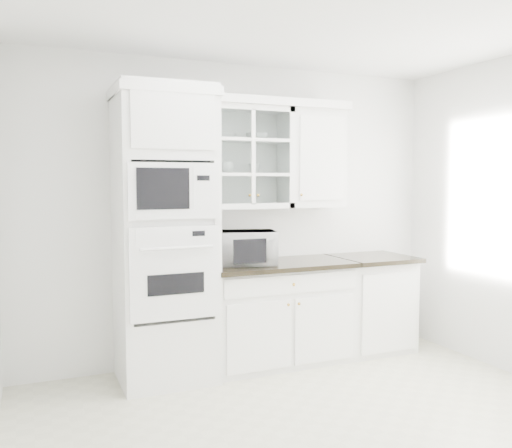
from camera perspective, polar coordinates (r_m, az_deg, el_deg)
name	(u,v)px	position (r m, az deg, el deg)	size (l,w,h in m)	color
ground	(334,435)	(3.78, 8.18, -21.15)	(4.00, 3.50, 0.01)	beige
room_shell	(304,161)	(3.79, 5.09, 6.62)	(4.00, 3.50, 2.70)	white
oven_column	(165,235)	(4.47, -9.56, -1.20)	(0.76, 0.68, 2.40)	white
base_cabinet_run	(278,312)	(4.96, 2.28, -9.23)	(1.32, 0.67, 0.92)	white
extra_base_cabinet	(370,302)	(5.45, 11.93, -8.06)	(0.72, 0.67, 0.92)	white
upper_cabinet_glass	(246,158)	(4.85, -1.06, 6.99)	(0.80, 0.33, 0.90)	white
upper_cabinet_solid	(313,159)	(5.14, 5.99, 6.83)	(0.55, 0.33, 0.90)	white
crown_molding	(236,101)	(4.83, -2.14, 12.78)	(2.14, 0.38, 0.07)	white
countertop_microwave	(246,247)	(4.71, -1.08, -2.48)	(0.50, 0.42, 0.29)	white
bowl_a	(223,136)	(4.79, -3.45, 9.23)	(0.20, 0.20, 0.05)	white
bowl_b	(257,137)	(4.92, 0.10, 9.18)	(0.20, 0.20, 0.06)	white
cup_a	(227,168)	(4.78, -3.12, 5.94)	(0.13, 0.13, 0.10)	white
cup_b	(254,168)	(4.87, -0.20, 5.87)	(0.10, 0.10, 0.09)	white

